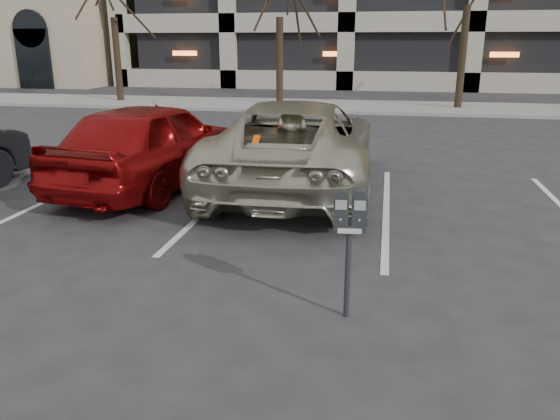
% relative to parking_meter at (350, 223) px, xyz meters
% --- Properties ---
extents(ground, '(140.00, 140.00, 0.00)m').
position_rel_parking_meter_xyz_m(ground, '(-1.04, 1.35, -0.96)').
color(ground, '#28282B').
rests_on(ground, ground).
extents(sidewalk, '(80.00, 4.00, 0.12)m').
position_rel_parking_meter_xyz_m(sidewalk, '(-1.04, 17.35, -0.90)').
color(sidewalk, gray).
rests_on(sidewalk, ground).
extents(stall_lines, '(16.90, 5.20, 0.00)m').
position_rel_parking_meter_xyz_m(stall_lines, '(-2.44, 3.65, -0.95)').
color(stall_lines, silver).
rests_on(stall_lines, ground).
extents(parking_meter, '(0.33, 0.15, 1.25)m').
position_rel_parking_meter_xyz_m(parking_meter, '(0.00, 0.00, 0.00)').
color(parking_meter, black).
rests_on(parking_meter, ground).
extents(suv_silver, '(2.84, 5.82, 1.60)m').
position_rel_parking_meter_xyz_m(suv_silver, '(-1.29, 4.72, -0.16)').
color(suv_silver, beige).
rests_on(suv_silver, ground).
extents(car_red, '(2.46, 4.86, 1.59)m').
position_rel_parking_meter_xyz_m(car_red, '(-3.86, 4.34, -0.17)').
color(car_red, maroon).
rests_on(car_red, ground).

